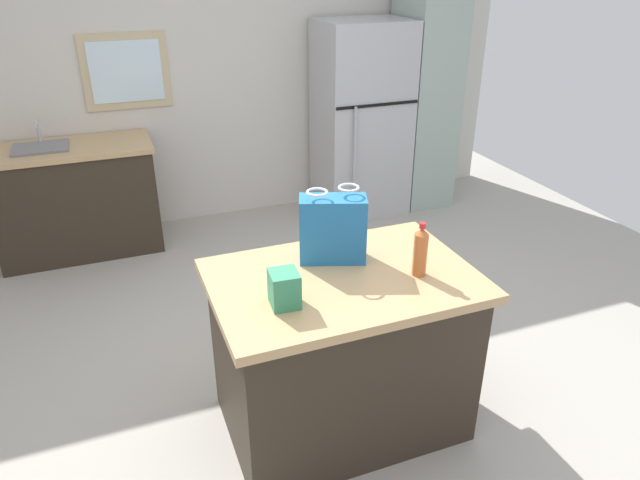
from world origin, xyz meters
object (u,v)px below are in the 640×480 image
at_px(kitchen_island, 342,352).
at_px(bottle, 420,252).
at_px(tall_cabinet, 424,94).
at_px(small_box, 284,289).
at_px(shopping_bag, 333,229).
at_px(refrigerator, 361,120).

xyz_separation_m(kitchen_island, bottle, (0.34, -0.11, 0.55)).
relative_size(tall_cabinet, small_box, 13.25).
distance_m(shopping_bag, small_box, 0.47).
relative_size(small_box, bottle, 0.59).
bearing_deg(kitchen_island, shopping_bag, 84.60).
bearing_deg(small_box, tall_cabinet, 50.18).
height_order(tall_cabinet, small_box, tall_cabinet).
distance_m(small_box, bottle, 0.67).
height_order(refrigerator, shopping_bag, refrigerator).
xyz_separation_m(refrigerator, bottle, (-0.95, -2.68, 0.13)).
height_order(refrigerator, tall_cabinet, tall_cabinet).
distance_m(refrigerator, small_box, 3.15).
relative_size(kitchen_island, bottle, 4.66).
xyz_separation_m(shopping_bag, small_box, (-0.35, -0.31, -0.09)).
bearing_deg(shopping_bag, bottle, -41.68).
bearing_deg(refrigerator, bottle, -109.44).
height_order(kitchen_island, tall_cabinet, tall_cabinet).
relative_size(kitchen_island, shopping_bag, 3.33).
bearing_deg(kitchen_island, refrigerator, 63.50).
height_order(kitchen_island, bottle, bottle).
height_order(refrigerator, bottle, refrigerator).
relative_size(tall_cabinet, bottle, 7.88).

